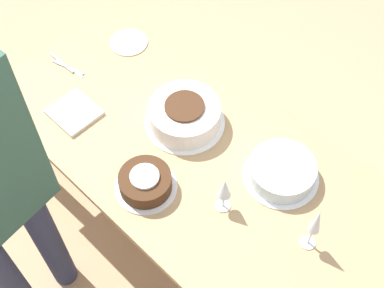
% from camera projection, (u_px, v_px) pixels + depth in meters
% --- Properties ---
extents(ground_plane, '(12.00, 12.00, 0.00)m').
position_uv_depth(ground_plane, '(192.00, 229.00, 2.74)').
color(ground_plane, tan).
extents(dining_table, '(1.76, 0.85, 0.72)m').
position_uv_depth(dining_table, '(192.00, 164.00, 2.23)').
color(dining_table, tan).
rests_on(dining_table, ground_plane).
extents(cake_center_white, '(0.34, 0.34, 0.12)m').
position_uv_depth(cake_center_white, '(185.00, 115.00, 2.19)').
color(cake_center_white, white).
rests_on(cake_center_white, dining_table).
extents(cake_front_chocolate, '(0.24, 0.24, 0.09)m').
position_uv_depth(cake_front_chocolate, '(145.00, 182.00, 2.02)').
color(cake_front_chocolate, white).
rests_on(cake_front_chocolate, dining_table).
extents(cake_back_decorated, '(0.30, 0.30, 0.08)m').
position_uv_depth(cake_back_decorated, '(282.00, 171.00, 2.05)').
color(cake_back_decorated, white).
rests_on(cake_back_decorated, dining_table).
extents(wine_glass_near, '(0.06, 0.06, 0.18)m').
position_uv_depth(wine_glass_near, '(225.00, 189.00, 1.91)').
color(wine_glass_near, silver).
rests_on(wine_glass_near, dining_table).
extents(wine_glass_far, '(0.06, 0.06, 0.24)m').
position_uv_depth(wine_glass_far, '(316.00, 223.00, 1.79)').
color(wine_glass_far, silver).
rests_on(wine_glass_far, dining_table).
extents(dessert_plate_left, '(0.18, 0.18, 0.01)m').
position_uv_depth(dessert_plate_left, '(129.00, 42.00, 2.49)').
color(dessert_plate_left, beige).
rests_on(dessert_plate_left, dining_table).
extents(fork_pile, '(0.22, 0.06, 0.01)m').
position_uv_depth(fork_pile, '(66.00, 66.00, 2.41)').
color(fork_pile, silver).
rests_on(fork_pile, dining_table).
extents(napkin_stack, '(0.19, 0.18, 0.02)m').
position_uv_depth(napkin_stack, '(74.00, 112.00, 2.25)').
color(napkin_stack, silver).
rests_on(napkin_stack, dining_table).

